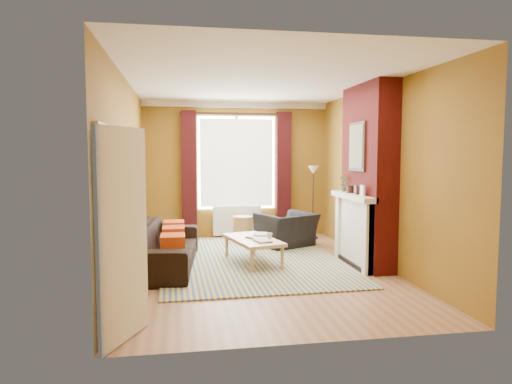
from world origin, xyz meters
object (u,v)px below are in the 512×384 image
armchair (286,230)px  wicker_stool (243,229)px  sofa (164,245)px  floor_lamp (313,181)px  coffee_table (253,241)px

armchair → wicker_stool: size_ratio=1.94×
sofa → floor_lamp: (2.94, 1.94, 0.83)m
wicker_stool → armchair: bearing=-41.2°
sofa → floor_lamp: size_ratio=1.57×
wicker_stool → coffee_table: bearing=-92.9°
sofa → armchair: size_ratio=2.41×
armchair → coffee_table: (-0.83, -1.21, 0.05)m
sofa → armchair: bearing=-56.0°
coffee_table → floor_lamp: size_ratio=0.90×
wicker_stool → sofa: bearing=-128.6°
wicker_stool → floor_lamp: bearing=3.6°
coffee_table → wicker_stool: wicker_stool is taller
armchair → coffee_table: 1.46m
armchair → coffee_table: size_ratio=0.73×
armchair → coffee_table: armchair is taller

